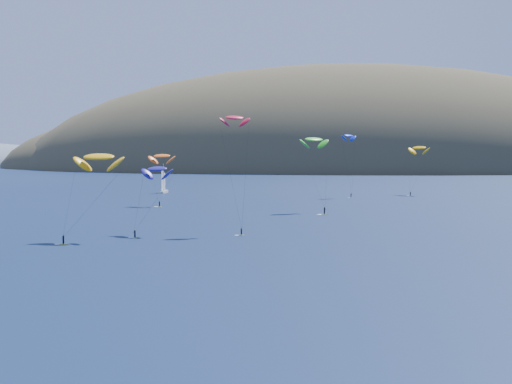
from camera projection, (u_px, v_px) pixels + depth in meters
The scene contains 10 objects.
ground at pixel (289, 311), 83.76m from camera, with size 2800.00×2800.00×0.00m, color black.
island at pixel (366, 181), 638.96m from camera, with size 730.00×300.00×210.00m.
sailboat at pixel (163, 191), 300.13m from camera, with size 9.94×8.65×12.59m.
kitesurfer_1 at pixel (162, 156), 235.25m from camera, with size 9.81×9.72×18.95m.
kitesurfer_2 at pixel (99, 157), 148.94m from camera, with size 10.28×12.04×20.11m.
kitesurfer_3 at pixel (314, 140), 214.08m from camera, with size 9.98×15.75×24.18m.
kitesurfer_4 at pixel (348, 136), 275.04m from camera, with size 7.44×9.11×25.80m.
kitesurfer_9 at pixel (234, 118), 160.96m from camera, with size 7.41×9.58×27.88m.
kitesurfer_10 at pixel (157, 169), 158.78m from camera, with size 8.66×12.30×16.66m.
kitesurfer_11 at pixel (419, 148), 290.41m from camera, with size 10.01×15.74×21.64m.
Camera 1 is at (4.39, -82.68, 19.31)m, focal length 50.00 mm.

